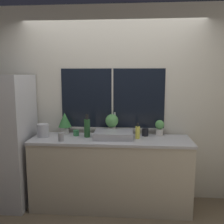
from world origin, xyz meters
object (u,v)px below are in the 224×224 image
potted_plant_right (160,127)px  potted_plant_center (112,122)px  mug_black (145,132)px  soap_bottle (138,132)px  mug_green (76,133)px  kettle (43,130)px  sink (114,134)px  refrigerator (6,141)px  potted_plant_left (65,121)px  bottle_tall (87,128)px  mug_grey (61,137)px

potted_plant_right → potted_plant_center: bearing=180.0°
potted_plant_right → mug_black: bearing=-168.4°
soap_bottle → mug_green: bearing=174.3°
potted_plant_center → potted_plant_right: (0.65, 0.00, -0.05)m
potted_plant_right → kettle: (-1.56, -0.19, -0.02)m
sink → soap_bottle: sink is taller
refrigerator → potted_plant_left: size_ratio=5.90×
bottle_tall → potted_plant_left: bearing=154.4°
sink → soap_bottle: size_ratio=2.44×
kettle → refrigerator: bearing=-174.7°
potted_plant_left → kettle: 0.32m
mug_grey → kettle: size_ratio=0.55×
soap_bottle → mug_black: soap_bottle is taller
soap_bottle → kettle: size_ratio=1.07×
sink → mug_green: (-0.52, 0.08, -0.01)m
potted_plant_center → mug_black: 0.48m
sink → mug_grey: 0.68m
sink → potted_plant_left: bearing=165.5°
potted_plant_center → mug_green: (-0.48, -0.10, -0.13)m
bottle_tall → potted_plant_right: bearing=9.7°
refrigerator → mug_black: size_ratio=17.21×
potted_plant_left → mug_green: size_ratio=3.89×
refrigerator → mug_grey: bearing=-10.7°
potted_plant_center → soap_bottle: size_ratio=1.39×
potted_plant_center → potted_plant_right: bearing=0.0°
refrigerator → soap_bottle: bearing=1.7°
potted_plant_left → sink: bearing=-14.5°
potted_plant_left → bottle_tall: 0.39m
soap_bottle → bottle_tall: (-0.67, 0.02, 0.04)m
mug_grey → mug_black: size_ratio=1.02×
potted_plant_center → mug_grey: potted_plant_center is taller
potted_plant_center → mug_green: 0.51m
refrigerator → potted_plant_right: size_ratio=8.23×
potted_plant_center → bottle_tall: size_ratio=0.93×
potted_plant_left → potted_plant_center: bearing=0.0°
refrigerator → bottle_tall: refrigerator is taller
potted_plant_left → mug_black: potted_plant_left is taller
potted_plant_left → potted_plant_right: bearing=0.0°
potted_plant_left → soap_bottle: 1.04m
potted_plant_center → mug_black: potted_plant_center is taller
mug_green → kettle: 0.44m
potted_plant_left → potted_plant_center: 0.66m
sink → soap_bottle: (0.31, -0.00, 0.04)m
potted_plant_center → soap_bottle: (0.35, -0.19, -0.09)m
potted_plant_center → sink: bearing=-77.9°
potted_plant_left → mug_grey: (0.06, -0.39, -0.12)m
bottle_tall → kettle: bearing=-177.4°
sink → mug_grey: bearing=-161.9°
potted_plant_left → potted_plant_center: (0.66, 0.00, -0.00)m
potted_plant_center → potted_plant_left: bearing=180.0°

